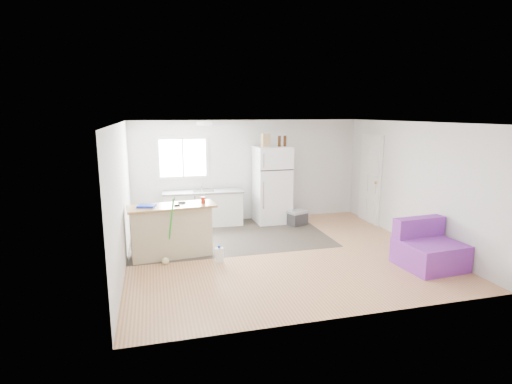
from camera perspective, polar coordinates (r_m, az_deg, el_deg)
room at (r=7.24m, az=3.55°, el=0.33°), size 5.51×5.01×2.41m
vinyl_zone at (r=8.53m, az=-3.84°, el=-6.26°), size 4.05×2.50×0.00m
window at (r=9.32m, az=-10.41°, el=4.81°), size 1.18×0.06×0.98m
interior_door at (r=9.78m, az=16.00°, el=1.71°), size 0.11×0.92×2.10m
ceiling_fixture at (r=8.02m, az=-7.38°, el=9.69°), size 0.30×0.30×0.07m
kitchen_cabinets at (r=9.29m, az=-7.50°, el=-2.25°), size 1.84×0.67×1.07m
peninsula at (r=7.40m, az=-12.01°, el=-5.40°), size 1.59×0.73×0.95m
refrigerator at (r=9.41m, az=2.31°, el=1.05°), size 0.81×0.77×1.80m
cooler at (r=9.33m, az=5.96°, el=-3.67°), size 0.52×0.45×0.34m
purple_seat at (r=7.43m, az=23.35°, el=-7.60°), size 1.01×0.96×0.78m
cleaner_jug at (r=7.08m, az=-5.24°, el=-8.92°), size 0.14×0.11×0.30m
mop at (r=7.13m, az=-12.59°, el=-8.16°), size 0.26×0.32×1.17m
red_cup at (r=7.32m, az=-7.56°, el=-1.15°), size 0.09×0.09×0.12m
blue_tray at (r=7.25m, az=-15.38°, el=-1.93°), size 0.35×0.29×0.04m
tool_a at (r=7.40m, az=-10.55°, el=-1.47°), size 0.14×0.06×0.03m
tool_b at (r=7.20m, az=-11.20°, el=-1.87°), size 0.10×0.05×0.03m
cardboard_box at (r=9.19m, az=1.38°, el=7.40°), size 0.22×0.15×0.30m
bottle_left at (r=9.29m, az=3.36°, el=7.27°), size 0.09×0.09×0.25m
bottle_right at (r=9.33m, az=4.15°, el=7.28°), size 0.09×0.09×0.25m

